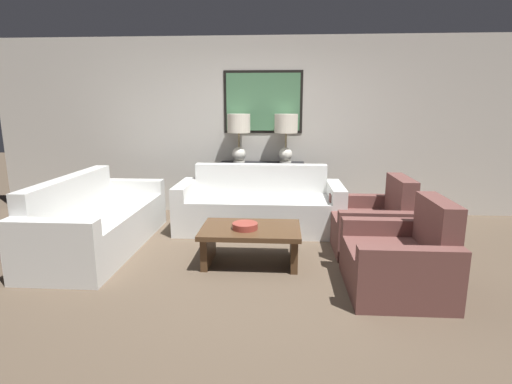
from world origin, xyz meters
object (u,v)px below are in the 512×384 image
(couch_by_side, at_px, (98,223))
(table_lamp_right, at_px, (286,131))
(armchair_near_back_wall, at_px, (373,225))
(table_lamp_left, at_px, (239,130))
(couch_by_back_wall, at_px, (260,208))
(coffee_table, at_px, (251,237))
(armchair_near_camera, at_px, (400,261))
(decorative_bowl, at_px, (245,226))
(console_table, at_px, (262,189))

(couch_by_side, bearing_deg, table_lamp_right, 34.98)
(couch_by_side, xyz_separation_m, armchair_near_back_wall, (3.23, 0.18, -0.01))
(table_lamp_left, xyz_separation_m, couch_by_back_wall, (0.35, -0.68, -1.00))
(coffee_table, xyz_separation_m, armchair_near_camera, (1.40, -0.55, -0.01))
(armchair_near_back_wall, bearing_deg, decorative_bowl, -157.36)
(console_table, distance_m, coffee_table, 1.91)
(table_lamp_right, height_order, couch_by_side, table_lamp_right)
(table_lamp_right, distance_m, decorative_bowl, 2.19)
(couch_by_side, bearing_deg, coffee_table, -11.28)
(table_lamp_right, distance_m, couch_by_back_wall, 1.25)
(armchair_near_back_wall, bearing_deg, couch_by_side, -176.78)
(table_lamp_right, xyz_separation_m, couch_by_back_wall, (-0.35, -0.68, -1.00))
(console_table, height_order, decorative_bowl, console_table)
(couch_by_back_wall, bearing_deg, couch_by_side, -155.04)
(coffee_table, bearing_deg, table_lamp_left, 99.58)
(armchair_near_camera, bearing_deg, couch_by_back_wall, 127.65)
(armchair_near_camera, bearing_deg, armchair_near_back_wall, 90.00)
(armchair_near_camera, bearing_deg, coffee_table, 158.60)
(console_table, bearing_deg, table_lamp_left, 180.00)
(table_lamp_left, distance_m, couch_by_side, 2.38)
(couch_by_side, xyz_separation_m, armchair_near_camera, (3.23, -0.91, -0.01))
(table_lamp_left, distance_m, table_lamp_right, 0.69)
(console_table, distance_m, armchair_near_back_wall, 1.93)
(couch_by_back_wall, bearing_deg, armchair_near_back_wall, -26.47)
(coffee_table, distance_m, armchair_near_camera, 1.50)
(armchair_near_back_wall, bearing_deg, table_lamp_left, 141.64)
(console_table, xyz_separation_m, couch_by_back_wall, (0.00, -0.68, -0.11))
(table_lamp_left, bearing_deg, couch_by_side, -134.40)
(table_lamp_right, bearing_deg, couch_by_back_wall, -117.13)
(coffee_table, height_order, decorative_bowl, decorative_bowl)
(console_table, xyz_separation_m, table_lamp_left, (-0.35, 0.00, 0.88))
(couch_by_back_wall, relative_size, decorative_bowl, 8.33)
(coffee_table, bearing_deg, console_table, 89.24)
(table_lamp_right, height_order, armchair_near_back_wall, table_lamp_right)
(couch_by_side, height_order, armchair_near_back_wall, armchair_near_back_wall)
(couch_by_back_wall, height_order, armchair_near_back_wall, armchair_near_back_wall)
(table_lamp_left, distance_m, decorative_bowl, 2.16)
(couch_by_side, distance_m, armchair_near_back_wall, 3.23)
(table_lamp_right, xyz_separation_m, decorative_bowl, (-0.43, -1.96, -0.86))
(table_lamp_left, xyz_separation_m, armchair_near_camera, (1.72, -2.45, -1.01))
(table_lamp_left, bearing_deg, console_table, 0.00)
(decorative_bowl, distance_m, armchair_near_camera, 1.54)
(couch_by_back_wall, height_order, decorative_bowl, couch_by_back_wall)
(console_table, relative_size, armchair_near_camera, 1.29)
(table_lamp_right, height_order, decorative_bowl, table_lamp_right)
(console_table, relative_size, table_lamp_left, 1.75)
(couch_by_back_wall, xyz_separation_m, coffee_table, (-0.03, -1.23, -0.01))
(armchair_near_back_wall, bearing_deg, table_lamp_right, 126.97)
(decorative_bowl, bearing_deg, couch_by_back_wall, 86.48)
(decorative_bowl, xyz_separation_m, armchair_near_camera, (1.45, -0.49, -0.15))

